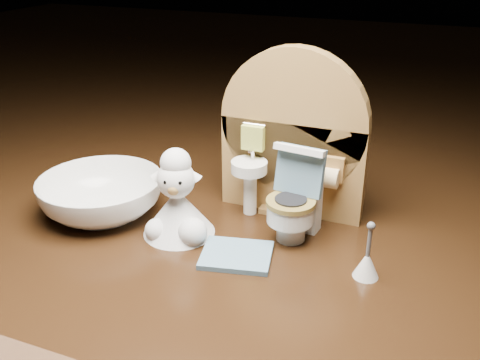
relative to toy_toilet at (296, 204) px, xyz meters
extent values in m
cube|color=black|center=(-0.02, -0.02, -0.08)|extent=(2.50, 2.50, 0.10)
cube|color=olive|center=(-0.02, 0.04, 0.01)|extent=(0.13, 0.02, 0.09)
cylinder|color=olive|center=(-0.02, 0.04, 0.06)|extent=(0.13, 0.02, 0.13)
cube|color=olive|center=(-0.02, 0.04, -0.03)|extent=(0.05, 0.04, 0.01)
cylinder|color=white|center=(-0.05, 0.02, -0.01)|extent=(0.01, 0.01, 0.04)
cylinder|color=white|center=(-0.05, 0.02, 0.02)|extent=(0.03, 0.03, 0.01)
cylinder|color=silver|center=(-0.05, 0.03, 0.03)|extent=(0.00, 0.00, 0.01)
cube|color=#B2BA48|center=(-0.05, 0.03, 0.04)|extent=(0.02, 0.01, 0.02)
cube|color=olive|center=(0.02, 0.03, 0.02)|extent=(0.02, 0.01, 0.02)
cylinder|color=#F9D99C|center=(0.02, 0.03, 0.02)|extent=(0.02, 0.02, 0.02)
cylinder|color=white|center=(0.00, -0.01, -0.02)|extent=(0.02, 0.02, 0.02)
cylinder|color=white|center=(0.00, -0.01, 0.00)|extent=(0.04, 0.04, 0.02)
cylinder|color=olive|center=(0.00, -0.01, 0.01)|extent=(0.04, 0.04, 0.00)
cube|color=white|center=(0.00, 0.01, -0.01)|extent=(0.03, 0.02, 0.05)
cube|color=slate|center=(0.00, 0.01, 0.03)|extent=(0.04, 0.02, 0.04)
cube|color=white|center=(0.00, 0.00, 0.05)|extent=(0.04, 0.01, 0.01)
cylinder|color=#94CE36|center=(0.01, 0.01, 0.03)|extent=(0.01, 0.01, 0.01)
cube|color=slate|center=(-0.03, -0.05, -0.03)|extent=(0.06, 0.06, 0.00)
cone|color=white|center=(0.07, -0.04, -0.02)|extent=(0.02, 0.02, 0.02)
cylinder|color=#59595B|center=(0.07, -0.04, 0.00)|extent=(0.00, 0.00, 0.03)
sphere|color=#59595B|center=(0.07, -0.04, 0.01)|extent=(0.01, 0.01, 0.01)
cone|color=white|center=(-0.09, -0.03, -0.01)|extent=(0.06, 0.06, 0.04)
sphere|color=white|center=(-0.07, -0.04, -0.02)|extent=(0.02, 0.02, 0.02)
sphere|color=white|center=(-0.10, -0.05, -0.02)|extent=(0.02, 0.02, 0.02)
sphere|color=white|center=(-0.09, -0.03, 0.02)|extent=(0.03, 0.03, 0.03)
sphere|color=tan|center=(-0.09, -0.05, 0.02)|extent=(0.01, 0.01, 0.01)
sphere|color=white|center=(-0.09, -0.03, 0.03)|extent=(0.03, 0.03, 0.03)
cone|color=white|center=(-0.11, -0.04, 0.03)|extent=(0.02, 0.01, 0.01)
cone|color=white|center=(-0.08, -0.03, 0.03)|extent=(0.02, 0.01, 0.01)
sphere|color=black|center=(-0.09, -0.05, 0.02)|extent=(0.00, 0.00, 0.00)
sphere|color=black|center=(-0.08, -0.04, 0.02)|extent=(0.00, 0.00, 0.00)
imported|color=white|center=(-0.17, -0.03, -0.01)|extent=(0.12, 0.12, 0.04)
camera|label=1|loc=(0.10, -0.38, 0.21)|focal=40.00mm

